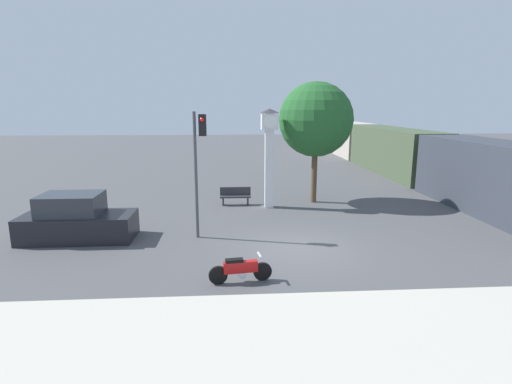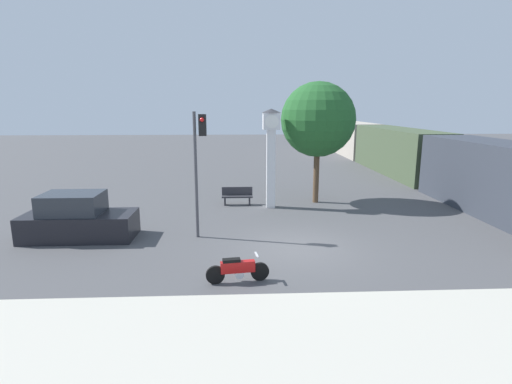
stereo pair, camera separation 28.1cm
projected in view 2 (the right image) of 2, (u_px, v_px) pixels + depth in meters
The scene contains 9 objects.
ground_plane at pixel (296, 248), 14.47m from camera, with size 120.00×120.00×0.00m, color #4C4C4F.
sidewalk_strip at pixel (346, 364), 7.88m from camera, with size 36.00×6.00×0.10m.
motorcycle at pixel (238, 269), 11.62m from camera, with size 1.86×0.46×0.82m.
clock_tower at pixel (271, 144), 19.73m from camera, with size 0.97×0.97×4.94m.
freight_train at pixel (398, 151), 30.63m from camera, with size 2.80×39.09×3.40m.
traffic_light at pixel (199, 153), 15.05m from camera, with size 0.50×0.35×4.86m.
street_tree at pixel (318, 120), 20.55m from camera, with size 3.85×3.85×6.31m.
bench at pixel (237, 195), 20.82m from camera, with size 1.60×0.44×0.92m.
parked_car at pixel (78, 220), 15.43m from camera, with size 4.21×1.82×1.80m.
Camera 2 is at (-2.11, -13.63, 5.04)m, focal length 28.00 mm.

